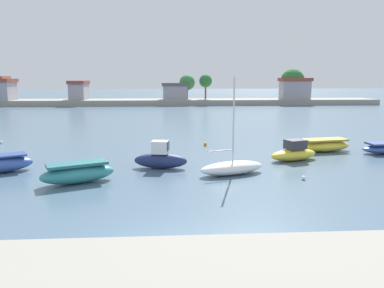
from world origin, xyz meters
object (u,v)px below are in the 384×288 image
(moored_boat_5, at_px, (294,153))
(moored_boat_6, at_px, (325,145))
(mooring_buoy_3, at_px, (205,144))
(moored_boat_1, at_px, (0,164))
(moored_boat_3, at_px, (160,159))
(mooring_buoy_2, at_px, (1,142))
(mooring_buoy_1, at_px, (304,178))
(moored_boat_2, at_px, (78,173))
(moored_boat_4, at_px, (232,167))

(moored_boat_5, bearing_deg, moored_boat_6, 21.00)
(moored_boat_6, distance_m, mooring_buoy_3, 9.85)
(moored_boat_1, distance_m, moored_boat_5, 19.61)
(moored_boat_3, bearing_deg, mooring_buoy_2, 155.12)
(moored_boat_1, height_order, moored_boat_5, moored_boat_5)
(mooring_buoy_2, bearing_deg, mooring_buoy_1, -30.64)
(moored_boat_6, relative_size, mooring_buoy_2, 16.53)
(moored_boat_2, relative_size, moored_boat_6, 0.94)
(moored_boat_1, relative_size, mooring_buoy_2, 14.97)
(moored_boat_1, xyz_separation_m, moored_boat_3, (9.99, 0.46, 0.11))
(mooring_buoy_1, xyz_separation_m, mooring_buoy_2, (-22.89, 13.56, 0.02))
(mooring_buoy_2, bearing_deg, mooring_buoy_3, -7.17)
(moored_boat_2, bearing_deg, moored_boat_1, 129.32)
(moored_boat_3, bearing_deg, moored_boat_2, -135.12)
(moored_boat_1, bearing_deg, moored_boat_3, -24.21)
(mooring_buoy_3, bearing_deg, moored_boat_3, -115.14)
(moored_boat_4, bearing_deg, mooring_buoy_1, -39.60)
(moored_boat_1, relative_size, mooring_buoy_1, 16.93)
(moored_boat_1, height_order, mooring_buoy_2, moored_boat_1)
(moored_boat_3, bearing_deg, mooring_buoy_1, -11.64)
(moored_boat_4, bearing_deg, moored_boat_1, 155.88)
(mooring_buoy_1, distance_m, mooring_buoy_3, 12.17)
(mooring_buoy_1, bearing_deg, mooring_buoy_3, 112.27)
(moored_boat_4, height_order, mooring_buoy_1, moored_boat_4)
(moored_boat_3, xyz_separation_m, moored_boat_4, (4.39, -1.83, -0.21))
(moored_boat_5, bearing_deg, moored_boat_2, 179.62)
(moored_boat_2, height_order, mooring_buoy_1, moored_boat_2)
(moored_boat_1, bearing_deg, moored_boat_6, -13.82)
(moored_boat_3, height_order, mooring_buoy_2, moored_boat_3)
(moored_boat_2, height_order, moored_boat_4, moored_boat_4)
(moored_boat_5, xyz_separation_m, moored_boat_6, (3.59, 3.10, -0.07))
(moored_boat_6, bearing_deg, mooring_buoy_3, 151.88)
(moored_boat_6, bearing_deg, moored_boat_4, -152.44)
(mooring_buoy_2, height_order, mooring_buoy_3, mooring_buoy_3)
(moored_boat_3, distance_m, mooring_buoy_1, 8.99)
(moored_boat_6, bearing_deg, moored_boat_2, -165.64)
(moored_boat_1, height_order, mooring_buoy_3, moored_boat_1)
(moored_boat_5, relative_size, mooring_buoy_3, 12.84)
(moored_boat_6, xyz_separation_m, mooring_buoy_2, (-27.65, 5.34, -0.35))
(mooring_buoy_2, bearing_deg, moored_boat_1, -66.83)
(mooring_buoy_1, bearing_deg, moored_boat_1, 171.09)
(moored_boat_1, distance_m, moored_boat_4, 14.45)
(moored_boat_5, xyz_separation_m, mooring_buoy_1, (-1.16, -5.12, -0.43))
(moored_boat_3, distance_m, mooring_buoy_2, 17.80)
(moored_boat_1, xyz_separation_m, mooring_buoy_1, (18.32, -2.87, -0.41))
(moored_boat_3, height_order, moored_boat_4, moored_boat_4)
(moored_boat_3, bearing_deg, mooring_buoy_3, 75.05)
(mooring_buoy_1, xyz_separation_m, mooring_buoy_3, (-4.61, 11.26, 0.03))
(moored_boat_5, height_order, moored_boat_6, moored_boat_5)
(mooring_buoy_3, bearing_deg, mooring_buoy_2, 172.83)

